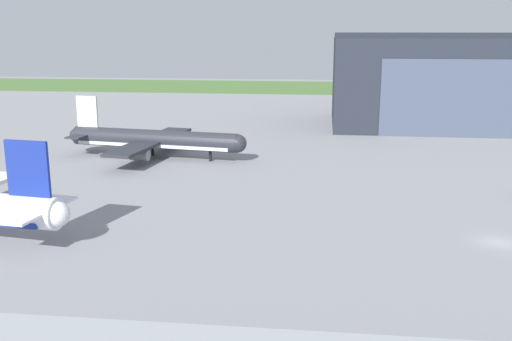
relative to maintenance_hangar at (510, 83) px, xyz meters
name	(u,v)px	position (x,y,z in m)	size (l,w,h in m)	color
ground_plane	(499,243)	(-24.98, -85.85, -11.08)	(440.00, 440.00, 0.00)	gray
grass_field_strip	(375,88)	(-24.98, 95.57, -11.04)	(440.00, 56.00, 0.08)	#4C7036
maintenance_hangar	(510,83)	(0.00, 0.00, 0.00)	(86.79, 33.89, 23.09)	#232833
airliner_far_left	(154,140)	(-77.54, -45.75, -7.60)	(35.86, 29.36, 11.44)	#282B33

